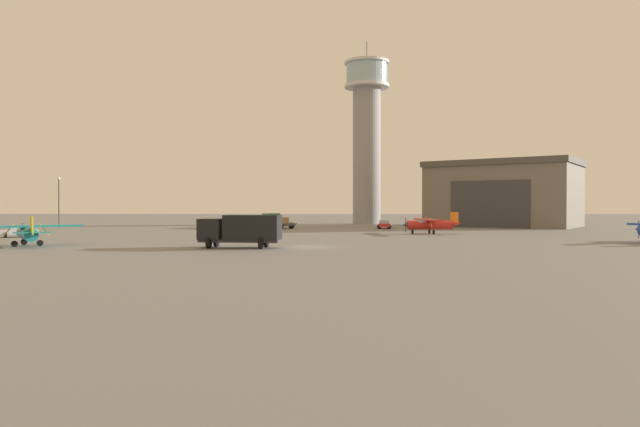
{
  "coord_description": "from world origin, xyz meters",
  "views": [
    {
      "loc": [
        2.85,
        -50.19,
        3.65
      ],
      "look_at": [
        0.28,
        31.74,
        2.53
      ],
      "focal_mm": 31.83,
      "sensor_mm": 36.0,
      "label": 1
    }
  ],
  "objects_px": {
    "truck_box_black": "(242,229)",
    "car_silver": "(19,231)",
    "control_tower": "(367,131)",
    "airplane_red": "(431,224)",
    "truck_flatbed_green": "(276,221)",
    "car_red": "(384,224)",
    "light_post_centre": "(59,198)",
    "airplane_teal": "(27,232)"
  },
  "relations": [
    {
      "from": "airplane_red",
      "to": "airplane_teal",
      "type": "xyz_separation_m",
      "value": [
        -39.84,
        -23.82,
        -0.04
      ]
    },
    {
      "from": "control_tower",
      "to": "light_post_centre",
      "type": "xyz_separation_m",
      "value": [
        -51.28,
        -22.38,
        -13.52
      ]
    },
    {
      "from": "airplane_red",
      "to": "car_silver",
      "type": "distance_m",
      "value": 49.89
    },
    {
      "from": "car_silver",
      "to": "control_tower",
      "type": "bearing_deg",
      "value": -165.43
    },
    {
      "from": "light_post_centre",
      "to": "control_tower",
      "type": "bearing_deg",
      "value": 23.58
    },
    {
      "from": "truck_flatbed_green",
      "to": "truck_box_black",
      "type": "distance_m",
      "value": 42.64
    },
    {
      "from": "car_silver",
      "to": "light_post_centre",
      "type": "relative_size",
      "value": 0.52
    },
    {
      "from": "airplane_teal",
      "to": "truck_box_black",
      "type": "height_order",
      "value": "truck_box_black"
    },
    {
      "from": "airplane_teal",
      "to": "car_silver",
      "type": "height_order",
      "value": "airplane_teal"
    },
    {
      "from": "airplane_teal",
      "to": "light_post_centre",
      "type": "bearing_deg",
      "value": -12.58
    },
    {
      "from": "truck_box_black",
      "to": "car_red",
      "type": "xyz_separation_m",
      "value": [
        15.71,
        41.81,
        -0.87
      ]
    },
    {
      "from": "truck_flatbed_green",
      "to": "light_post_centre",
      "type": "bearing_deg",
      "value": 48.43
    },
    {
      "from": "car_silver",
      "to": "car_red",
      "type": "bearing_deg",
      "value": 176.05
    },
    {
      "from": "airplane_red",
      "to": "truck_box_black",
      "type": "height_order",
      "value": "truck_box_black"
    },
    {
      "from": "control_tower",
      "to": "airplane_red",
      "type": "bearing_deg",
      "value": -81.06
    },
    {
      "from": "car_red",
      "to": "truck_flatbed_green",
      "type": "bearing_deg",
      "value": 91.49
    },
    {
      "from": "airplane_red",
      "to": "car_red",
      "type": "height_order",
      "value": "airplane_red"
    },
    {
      "from": "car_silver",
      "to": "car_red",
      "type": "distance_m",
      "value": 51.4
    },
    {
      "from": "truck_flatbed_green",
      "to": "car_red",
      "type": "bearing_deg",
      "value": -134.67
    },
    {
      "from": "truck_flatbed_green",
      "to": "truck_box_black",
      "type": "height_order",
      "value": "truck_box_black"
    },
    {
      "from": "control_tower",
      "to": "light_post_centre",
      "type": "bearing_deg",
      "value": -156.42
    },
    {
      "from": "car_red",
      "to": "light_post_centre",
      "type": "relative_size",
      "value": 0.56
    },
    {
      "from": "airplane_teal",
      "to": "control_tower",
      "type": "bearing_deg",
      "value": -63.67
    },
    {
      "from": "truck_box_black",
      "to": "car_red",
      "type": "distance_m",
      "value": 44.67
    },
    {
      "from": "airplane_teal",
      "to": "car_silver",
      "type": "distance_m",
      "value": 17.52
    },
    {
      "from": "truck_box_black",
      "to": "car_red",
      "type": "height_order",
      "value": "truck_box_black"
    },
    {
      "from": "control_tower",
      "to": "truck_box_black",
      "type": "bearing_deg",
      "value": -102.29
    },
    {
      "from": "truck_box_black",
      "to": "car_silver",
      "type": "height_order",
      "value": "truck_box_black"
    },
    {
      "from": "airplane_teal",
      "to": "car_red",
      "type": "relative_size",
      "value": 1.8
    },
    {
      "from": "airplane_teal",
      "to": "truck_box_black",
      "type": "bearing_deg",
      "value": -129.09
    },
    {
      "from": "control_tower",
      "to": "car_silver",
      "type": "bearing_deg",
      "value": -131.33
    },
    {
      "from": "car_red",
      "to": "car_silver",
      "type": "bearing_deg",
      "value": 124.26
    },
    {
      "from": "truck_box_black",
      "to": "car_silver",
      "type": "bearing_deg",
      "value": -23.34
    },
    {
      "from": "airplane_red",
      "to": "truck_flatbed_green",
      "type": "height_order",
      "value": "airplane_red"
    },
    {
      "from": "truck_box_black",
      "to": "light_post_centre",
      "type": "height_order",
      "value": "light_post_centre"
    },
    {
      "from": "airplane_red",
      "to": "truck_box_black",
      "type": "relative_size",
      "value": 1.34
    },
    {
      "from": "control_tower",
      "to": "truck_flatbed_green",
      "type": "bearing_deg",
      "value": -125.6
    },
    {
      "from": "car_silver",
      "to": "truck_box_black",
      "type": "bearing_deg",
      "value": 116.81
    },
    {
      "from": "light_post_centre",
      "to": "airplane_red",
      "type": "bearing_deg",
      "value": -16.8
    },
    {
      "from": "airplane_teal",
      "to": "truck_box_black",
      "type": "relative_size",
      "value": 1.16
    },
    {
      "from": "airplane_red",
      "to": "light_post_centre",
      "type": "distance_m",
      "value": 60.2
    },
    {
      "from": "airplane_red",
      "to": "truck_box_black",
      "type": "xyz_separation_m",
      "value": [
        -20.34,
        -24.94,
        0.29
      ]
    }
  ]
}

